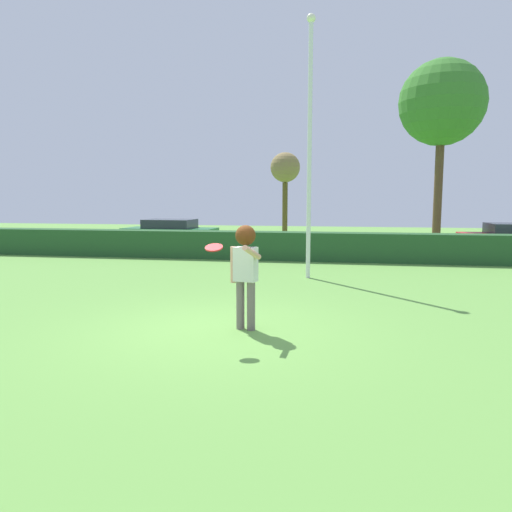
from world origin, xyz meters
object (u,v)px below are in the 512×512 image
Objects in this scene: lamppost at (310,138)px; parked_car_green at (170,232)px; maple_tree at (285,170)px; birch_tree at (442,104)px; frisbee at (214,248)px; person at (245,263)px.

lamppost is 10.75m from parked_car_green.
maple_tree is 0.56× the size of birch_tree.
frisbee is 18.26m from birch_tree.
parked_car_green is (-5.86, 13.98, -0.80)m from frisbee.
frisbee is 0.06× the size of parked_car_green.
parked_car_green is at bearing -129.71° from maple_tree.
person reaches higher than parked_car_green.
parked_car_green is at bearing 115.15° from person.
parked_car_green is (-6.87, 7.63, -3.18)m from lamppost.
birch_tree reaches higher than person.
lamppost is 1.66× the size of parked_car_green.
maple_tree reaches higher than parked_car_green.
birch_tree is (5.92, 15.64, 5.30)m from person.
frisbee is at bearing -110.86° from birch_tree.
parked_car_green is 0.51× the size of birch_tree.
person is 6.51× the size of frisbee.
parked_car_green is 13.64m from birch_tree.
lamppost is at bearing 83.10° from person.
frisbee is at bearing -67.25° from parked_car_green.
birch_tree is (7.47, -3.15, 2.69)m from maple_tree.
person is 0.92m from frisbee.
person is 0.38× the size of maple_tree.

